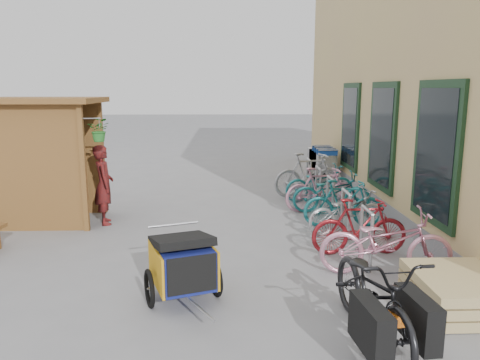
{
  "coord_description": "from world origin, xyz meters",
  "views": [
    {
      "loc": [
        0.25,
        -6.48,
        2.58
      ],
      "look_at": [
        0.5,
        1.5,
        1.0
      ],
      "focal_mm": 35.0,
      "sensor_mm": 36.0,
      "label": 1
    }
  ],
  "objects_px": {
    "bike_0": "(386,242)",
    "bike_4": "(332,192)",
    "bike_7": "(309,174)",
    "child_trailer": "(183,262)",
    "bike_3": "(344,203)",
    "person_kiosk": "(104,185)",
    "pallet_stack": "(459,292)",
    "bike_2": "(346,212)",
    "kiosk": "(40,143)",
    "bike_6": "(319,183)",
    "cargo_bike": "(374,295)",
    "bike_1": "(360,227)",
    "bike_5": "(321,189)",
    "shopping_carts": "(321,159)"
  },
  "relations": [
    {
      "from": "bike_0",
      "to": "bike_4",
      "type": "xyz_separation_m",
      "value": [
        0.0,
        3.35,
        -0.04
      ]
    },
    {
      "from": "bike_4",
      "to": "bike_7",
      "type": "relative_size",
      "value": 0.93
    },
    {
      "from": "child_trailer",
      "to": "bike_3",
      "type": "distance_m",
      "value": 4.08
    },
    {
      "from": "bike_4",
      "to": "person_kiosk",
      "type": "bearing_deg",
      "value": 98.85
    },
    {
      "from": "pallet_stack",
      "to": "bike_2",
      "type": "distance_m",
      "value": 3.02
    },
    {
      "from": "pallet_stack",
      "to": "person_kiosk",
      "type": "bearing_deg",
      "value": 143.8
    },
    {
      "from": "child_trailer",
      "to": "bike_7",
      "type": "relative_size",
      "value": 0.87
    },
    {
      "from": "person_kiosk",
      "to": "bike_4",
      "type": "distance_m",
      "value": 4.6
    },
    {
      "from": "bike_2",
      "to": "bike_4",
      "type": "distance_m",
      "value": 1.43
    },
    {
      "from": "kiosk",
      "to": "bike_6",
      "type": "height_order",
      "value": "kiosk"
    },
    {
      "from": "bike_4",
      "to": "cargo_bike",
      "type": "bearing_deg",
      "value": 172.45
    },
    {
      "from": "bike_0",
      "to": "bike_1",
      "type": "relative_size",
      "value": 1.2
    },
    {
      "from": "pallet_stack",
      "to": "bike_4",
      "type": "bearing_deg",
      "value": 96.95
    },
    {
      "from": "cargo_bike",
      "to": "bike_5",
      "type": "xyz_separation_m",
      "value": [
        0.51,
        5.19,
        -0.03
      ]
    },
    {
      "from": "bike_4",
      "to": "bike_5",
      "type": "bearing_deg",
      "value": 60.12
    },
    {
      "from": "bike_4",
      "to": "bike_0",
      "type": "bearing_deg",
      "value": -179.61
    },
    {
      "from": "child_trailer",
      "to": "bike_2",
      "type": "height_order",
      "value": "child_trailer"
    },
    {
      "from": "bike_2",
      "to": "person_kiosk",
      "type": "bearing_deg",
      "value": 62.9
    },
    {
      "from": "kiosk",
      "to": "child_trailer",
      "type": "distance_m",
      "value": 4.77
    },
    {
      "from": "pallet_stack",
      "to": "child_trailer",
      "type": "xyz_separation_m",
      "value": [
        -3.28,
        0.32,
        0.28
      ]
    },
    {
      "from": "pallet_stack",
      "to": "bike_2",
      "type": "bearing_deg",
      "value": 101.22
    },
    {
      "from": "pallet_stack",
      "to": "bike_2",
      "type": "xyz_separation_m",
      "value": [
        -0.59,
        2.96,
        0.19
      ]
    },
    {
      "from": "bike_7",
      "to": "kiosk",
      "type": "bearing_deg",
      "value": 96.14
    },
    {
      "from": "pallet_stack",
      "to": "bike_2",
      "type": "height_order",
      "value": "bike_2"
    },
    {
      "from": "pallet_stack",
      "to": "kiosk",
      "type": "bearing_deg",
      "value": 148.34
    },
    {
      "from": "bike_3",
      "to": "cargo_bike",
      "type": "bearing_deg",
      "value": 172.12
    },
    {
      "from": "pallet_stack",
      "to": "bike_0",
      "type": "relative_size",
      "value": 0.66
    },
    {
      "from": "pallet_stack",
      "to": "child_trailer",
      "type": "height_order",
      "value": "child_trailer"
    },
    {
      "from": "person_kiosk",
      "to": "child_trailer",
      "type": "bearing_deg",
      "value": -170.6
    },
    {
      "from": "bike_1",
      "to": "bike_6",
      "type": "distance_m",
      "value": 3.51
    },
    {
      "from": "kiosk",
      "to": "pallet_stack",
      "type": "distance_m",
      "value": 7.5
    },
    {
      "from": "shopping_carts",
      "to": "child_trailer",
      "type": "bearing_deg",
      "value": -112.81
    },
    {
      "from": "person_kiosk",
      "to": "bike_2",
      "type": "xyz_separation_m",
      "value": [
        4.49,
        -0.76,
        -0.36
      ]
    },
    {
      "from": "person_kiosk",
      "to": "bike_6",
      "type": "relative_size",
      "value": 0.94
    },
    {
      "from": "kiosk",
      "to": "person_kiosk",
      "type": "relative_size",
      "value": 1.64
    },
    {
      "from": "kiosk",
      "to": "pallet_stack",
      "type": "height_order",
      "value": "kiosk"
    },
    {
      "from": "bike_6",
      "to": "child_trailer",
      "type": "bearing_deg",
      "value": 141.76
    },
    {
      "from": "bike_3",
      "to": "bike_4",
      "type": "bearing_deg",
      "value": 1.45
    },
    {
      "from": "bike_1",
      "to": "bike_5",
      "type": "xyz_separation_m",
      "value": [
        -0.07,
        2.65,
        0.02
      ]
    },
    {
      "from": "shopping_carts",
      "to": "bike_4",
      "type": "xyz_separation_m",
      "value": [
        -0.53,
        -3.73,
        -0.13
      ]
    },
    {
      "from": "shopping_carts",
      "to": "bike_6",
      "type": "relative_size",
      "value": 1.11
    },
    {
      "from": "person_kiosk",
      "to": "bike_5",
      "type": "xyz_separation_m",
      "value": [
        4.34,
        0.79,
        -0.29
      ]
    },
    {
      "from": "pallet_stack",
      "to": "bike_0",
      "type": "distance_m",
      "value": 1.2
    },
    {
      "from": "person_kiosk",
      "to": "bike_0",
      "type": "bearing_deg",
      "value": -139.04
    },
    {
      "from": "cargo_bike",
      "to": "kiosk",
      "type": "bearing_deg",
      "value": 132.21
    },
    {
      "from": "child_trailer",
      "to": "bike_4",
      "type": "height_order",
      "value": "child_trailer"
    },
    {
      "from": "bike_4",
      "to": "bike_2",
      "type": "bearing_deg",
      "value": 178.32
    },
    {
      "from": "pallet_stack",
      "to": "bike_6",
      "type": "relative_size",
      "value": 0.74
    },
    {
      "from": "cargo_bike",
      "to": "shopping_carts",
      "type": "bearing_deg",
      "value": 76.35
    },
    {
      "from": "child_trailer",
      "to": "person_kiosk",
      "type": "xyz_separation_m",
      "value": [
        -1.8,
        3.39,
        0.27
      ]
    }
  ]
}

